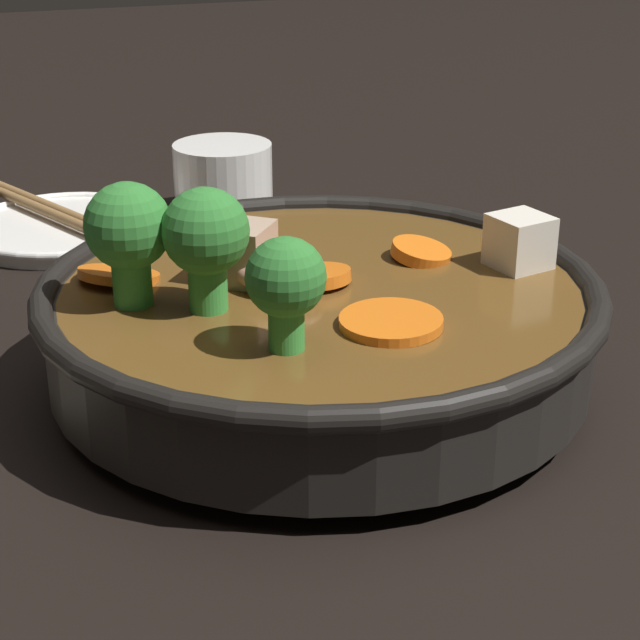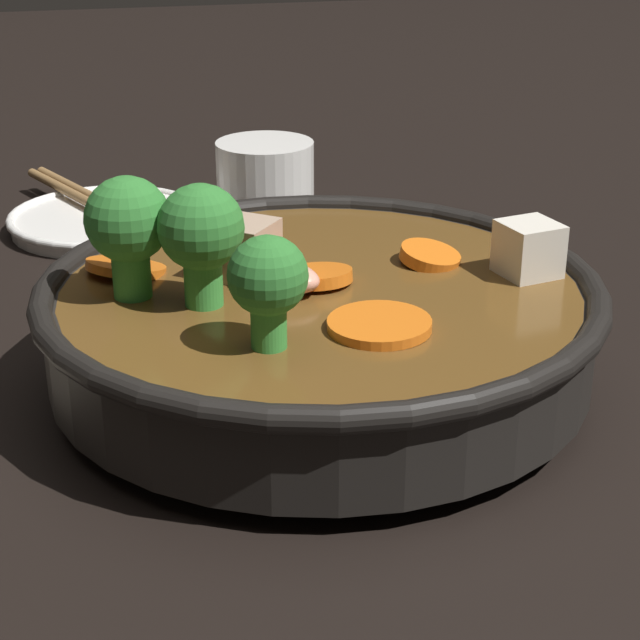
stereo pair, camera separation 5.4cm
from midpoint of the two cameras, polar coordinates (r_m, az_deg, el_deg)
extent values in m
plane|color=black|center=(0.55, -2.79, -3.54)|extent=(3.00, 3.00, 0.00)
cylinder|color=black|center=(0.55, -2.80, -3.08)|extent=(0.15, 0.15, 0.01)
cylinder|color=black|center=(0.54, -2.85, -0.49)|extent=(0.27, 0.27, 0.04)
torus|color=black|center=(0.53, -2.90, 1.69)|extent=(0.28, 0.28, 0.01)
cylinder|color=brown|center=(0.53, -2.87, 0.48)|extent=(0.26, 0.26, 0.02)
cylinder|color=orange|center=(0.55, -13.44, 2.29)|extent=(0.06, 0.06, 0.01)
cylinder|color=orange|center=(0.57, 2.72, 3.56)|extent=(0.05, 0.05, 0.01)
cylinder|color=orange|center=(0.54, -2.77, 2.33)|extent=(0.04, 0.04, 0.01)
cylinder|color=orange|center=(0.48, 0.65, -0.17)|extent=(0.06, 0.06, 0.01)
cylinder|color=green|center=(0.50, -9.04, 1.79)|extent=(0.02, 0.02, 0.02)
sphere|color=#2D752D|center=(0.50, -9.23, 4.64)|extent=(0.04, 0.04, 0.04)
cylinder|color=green|center=(0.52, -12.94, 2.04)|extent=(0.02, 0.02, 0.02)
sphere|color=#2D752D|center=(0.51, -13.21, 4.85)|extent=(0.04, 0.04, 0.04)
cylinder|color=green|center=(0.46, -5.14, -0.43)|extent=(0.02, 0.02, 0.02)
sphere|color=#2D752D|center=(0.45, -5.24, 2.21)|extent=(0.04, 0.04, 0.04)
cube|color=silver|center=(0.56, 7.91, 4.13)|extent=(0.03, 0.03, 0.03)
cube|color=tan|center=(0.54, -7.13, 3.54)|extent=(0.04, 0.04, 0.03)
ellipsoid|color=#EA9E84|center=(0.53, -5.31, 2.39)|extent=(0.05, 0.05, 0.02)
cylinder|color=white|center=(0.79, -15.39, 4.61)|extent=(0.14, 0.14, 0.01)
torus|color=white|center=(0.79, -15.43, 4.95)|extent=(0.14, 0.14, 0.01)
cylinder|color=white|center=(0.81, -7.09, 7.38)|extent=(0.07, 0.07, 0.05)
cylinder|color=brown|center=(0.81, -7.15, 8.51)|extent=(0.06, 0.06, 0.00)
cylinder|color=olive|center=(0.79, -15.23, 5.47)|extent=(0.10, 0.22, 0.01)
cylinder|color=olive|center=(0.79, -15.74, 5.33)|extent=(0.10, 0.22, 0.01)
camera|label=1|loc=(0.03, -92.86, -1.25)|focal=60.00mm
camera|label=2|loc=(0.03, 87.14, 1.25)|focal=60.00mm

